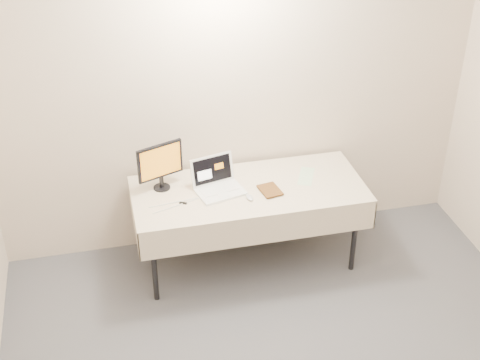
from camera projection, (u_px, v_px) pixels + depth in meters
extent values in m
cube|color=beige|center=(236.00, 95.00, 5.38)|extent=(4.00, 0.10, 2.70)
cylinder|color=black|center=(154.00, 264.00, 5.13)|extent=(0.04, 0.04, 0.69)
cylinder|color=black|center=(354.00, 235.00, 5.45)|extent=(0.04, 0.04, 0.69)
cylinder|color=black|center=(146.00, 221.00, 5.62)|extent=(0.04, 0.04, 0.69)
cylinder|color=black|center=(330.00, 197.00, 5.94)|extent=(0.04, 0.04, 0.69)
cube|color=gray|center=(249.00, 191.00, 5.34)|extent=(1.80, 0.75, 0.04)
cube|color=beige|center=(249.00, 189.00, 5.33)|extent=(1.86, 0.81, 0.01)
cube|color=beige|center=(261.00, 231.00, 5.06)|extent=(1.86, 0.01, 0.25)
cube|color=beige|center=(238.00, 177.00, 5.73)|extent=(1.86, 0.01, 0.25)
cube|color=beige|center=(134.00, 217.00, 5.22)|extent=(0.01, 0.81, 0.25)
cube|color=beige|center=(356.00, 188.00, 5.58)|extent=(0.01, 0.81, 0.25)
cube|color=white|center=(220.00, 192.00, 5.26)|extent=(0.41, 0.33, 0.02)
cube|color=white|center=(212.00, 169.00, 5.31)|extent=(0.37, 0.15, 0.23)
cube|color=black|center=(212.00, 169.00, 5.31)|extent=(0.32, 0.12, 0.20)
cylinder|color=black|center=(162.00, 187.00, 5.33)|extent=(0.17, 0.17, 0.01)
cube|color=black|center=(161.00, 182.00, 5.30)|extent=(0.03, 0.03, 0.10)
cube|color=black|center=(160.00, 161.00, 5.20)|extent=(0.37, 0.16, 0.29)
cube|color=orange|center=(160.00, 161.00, 5.20)|extent=(0.32, 0.12, 0.25)
imported|color=brown|center=(262.00, 183.00, 5.21)|extent=(0.15, 0.04, 0.20)
cube|color=black|center=(216.00, 174.00, 5.47)|extent=(0.12, 0.09, 0.05)
cube|color=#FF150C|center=(216.00, 175.00, 5.45)|extent=(0.08, 0.03, 0.02)
ellipsoid|color=silver|center=(249.00, 197.00, 5.19)|extent=(0.06, 0.10, 0.02)
cube|color=#BADEB1|center=(306.00, 176.00, 5.48)|extent=(0.22, 0.31, 0.00)
cube|color=black|center=(183.00, 203.00, 5.14)|extent=(0.06, 0.04, 0.01)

